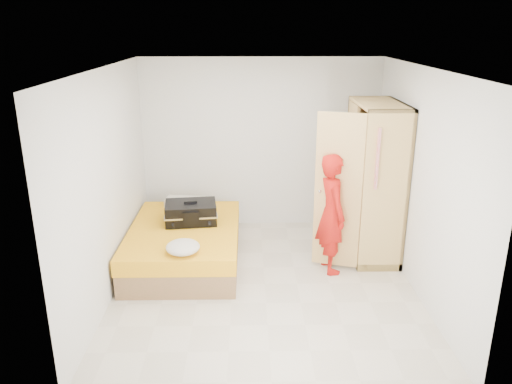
{
  "coord_description": "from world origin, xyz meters",
  "views": [
    {
      "loc": [
        -0.2,
        -5.47,
        3.04
      ],
      "look_at": [
        -0.1,
        0.6,
        1.0
      ],
      "focal_mm": 35.0,
      "sensor_mm": 36.0,
      "label": 1
    }
  ],
  "objects_px": {
    "bed": "(185,244)",
    "suitcase": "(191,213)",
    "wardrobe": "(371,185)",
    "person": "(332,214)",
    "round_cushion": "(183,247)"
  },
  "relations": [
    {
      "from": "wardrobe",
      "to": "person",
      "type": "bearing_deg",
      "value": -141.49
    },
    {
      "from": "bed",
      "to": "person",
      "type": "bearing_deg",
      "value": -7.44
    },
    {
      "from": "person",
      "to": "suitcase",
      "type": "height_order",
      "value": "person"
    },
    {
      "from": "suitcase",
      "to": "round_cushion",
      "type": "relative_size",
      "value": 1.88
    },
    {
      "from": "wardrobe",
      "to": "suitcase",
      "type": "distance_m",
      "value": 2.45
    },
    {
      "from": "bed",
      "to": "suitcase",
      "type": "relative_size",
      "value": 2.7
    },
    {
      "from": "suitcase",
      "to": "person",
      "type": "bearing_deg",
      "value": -19.94
    },
    {
      "from": "wardrobe",
      "to": "bed",
      "type": "bearing_deg",
      "value": -174.86
    },
    {
      "from": "person",
      "to": "round_cushion",
      "type": "xyz_separation_m",
      "value": [
        -1.82,
        -0.54,
        -0.2
      ]
    },
    {
      "from": "bed",
      "to": "round_cushion",
      "type": "xyz_separation_m",
      "value": [
        0.08,
        -0.79,
        0.32
      ]
    },
    {
      "from": "wardrobe",
      "to": "person",
      "type": "relative_size",
      "value": 1.35
    },
    {
      "from": "wardrobe",
      "to": "round_cushion",
      "type": "bearing_deg",
      "value": -157.26
    },
    {
      "from": "person",
      "to": "wardrobe",
      "type": "bearing_deg",
      "value": -62.53
    },
    {
      "from": "bed",
      "to": "suitcase",
      "type": "distance_m",
      "value": 0.43
    },
    {
      "from": "wardrobe",
      "to": "suitcase",
      "type": "relative_size",
      "value": 2.81
    }
  ]
}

